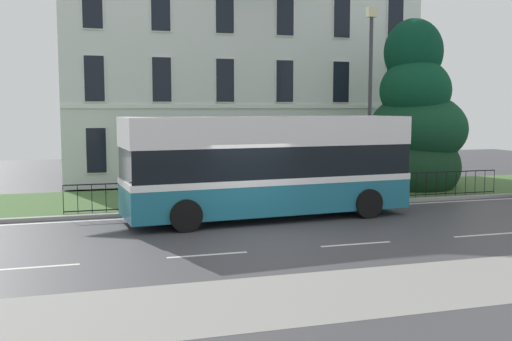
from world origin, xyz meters
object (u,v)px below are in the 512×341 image
evergreen_tree (414,129)px  litter_bin (161,191)px  georgian_townhouse (230,60)px  street_lamp_post (370,91)px  single_decker_bus (268,165)px

evergreen_tree → litter_bin: bearing=-170.7°
evergreen_tree → litter_bin: evergreen_tree is taller
georgian_townhouse → litter_bin: 12.37m
litter_bin → street_lamp_post: bearing=-1.3°
georgian_townhouse → litter_bin: georgian_townhouse is taller
single_decker_bus → street_lamp_post: size_ratio=1.31×
evergreen_tree → single_decker_bus: size_ratio=0.85×
georgian_townhouse → single_decker_bus: size_ratio=1.83×
georgian_townhouse → single_decker_bus: georgian_townhouse is taller
street_lamp_post → litter_bin: street_lamp_post is taller
street_lamp_post → georgian_townhouse: bearing=106.3°
street_lamp_post → litter_bin: size_ratio=6.78×
georgian_townhouse → litter_bin: (-5.04, -9.92, -5.41)m
single_decker_bus → litter_bin: size_ratio=8.85×
litter_bin → single_decker_bus: bearing=-40.9°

